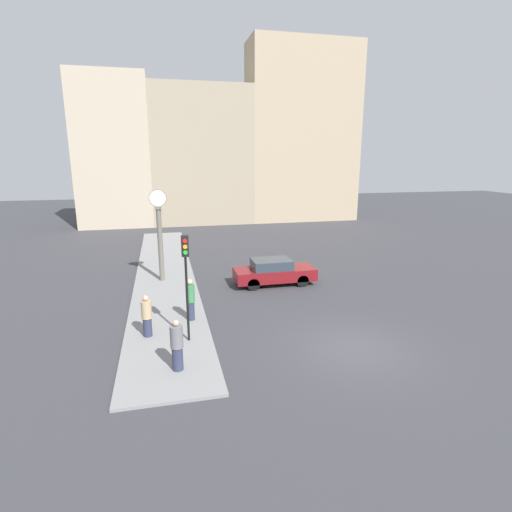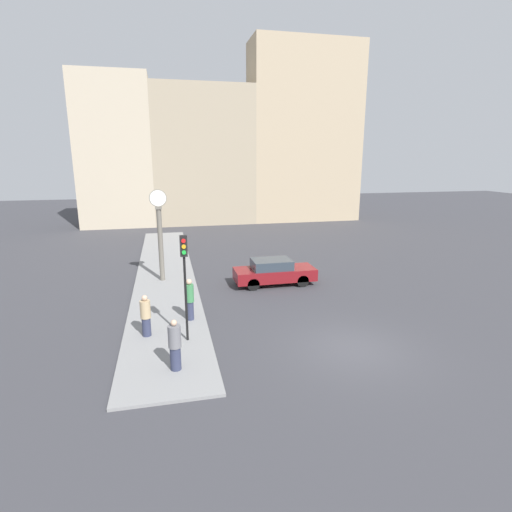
{
  "view_description": "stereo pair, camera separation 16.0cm",
  "coord_description": "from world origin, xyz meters",
  "px_view_note": "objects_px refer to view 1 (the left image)",
  "views": [
    {
      "loc": [
        -6.57,
        -12.2,
        6.78
      ],
      "look_at": [
        -1.86,
        7.79,
        1.71
      ],
      "focal_mm": 28.0,
      "sensor_mm": 36.0,
      "label": 1
    },
    {
      "loc": [
        -6.42,
        -12.24,
        6.78
      ],
      "look_at": [
        -1.86,
        7.79,
        1.71
      ],
      "focal_mm": 28.0,
      "sensor_mm": 36.0,
      "label": 2
    }
  ],
  "objects_px": {
    "sedan_car": "(274,272)",
    "pedestrian_tan_coat": "(147,316)",
    "traffic_light_near": "(186,267)",
    "street_clock": "(160,234)",
    "pedestrian_green_hoodie": "(190,300)",
    "pedestrian_grey_jacket": "(177,345)"
  },
  "relations": [
    {
      "from": "traffic_light_near",
      "to": "sedan_car",
      "type": "bearing_deg",
      "value": 50.61
    },
    {
      "from": "street_clock",
      "to": "pedestrian_grey_jacket",
      "type": "xyz_separation_m",
      "value": [
        0.43,
        -10.09,
        -1.76
      ]
    },
    {
      "from": "pedestrian_grey_jacket",
      "to": "pedestrian_green_hoodie",
      "type": "xyz_separation_m",
      "value": [
        0.72,
        4.04,
        0.05
      ]
    },
    {
      "from": "street_clock",
      "to": "pedestrian_green_hoodie",
      "type": "height_order",
      "value": "street_clock"
    },
    {
      "from": "sedan_car",
      "to": "traffic_light_near",
      "type": "xyz_separation_m",
      "value": [
        -5.04,
        -6.14,
        2.24
      ]
    },
    {
      "from": "pedestrian_tan_coat",
      "to": "pedestrian_green_hoodie",
      "type": "bearing_deg",
      "value": 35.19
    },
    {
      "from": "street_clock",
      "to": "pedestrian_green_hoodie",
      "type": "distance_m",
      "value": 6.38
    },
    {
      "from": "street_clock",
      "to": "pedestrian_tan_coat",
      "type": "relative_size",
      "value": 3.07
    },
    {
      "from": "traffic_light_near",
      "to": "pedestrian_grey_jacket",
      "type": "xyz_separation_m",
      "value": [
        -0.49,
        -2.09,
        -2.01
      ]
    },
    {
      "from": "pedestrian_tan_coat",
      "to": "sedan_car",
      "type": "bearing_deg",
      "value": 39.57
    },
    {
      "from": "pedestrian_grey_jacket",
      "to": "pedestrian_tan_coat",
      "type": "distance_m",
      "value": 3.0
    },
    {
      "from": "sedan_car",
      "to": "pedestrian_grey_jacket",
      "type": "distance_m",
      "value": 9.93
    },
    {
      "from": "pedestrian_grey_jacket",
      "to": "pedestrian_green_hoodie",
      "type": "bearing_deg",
      "value": 79.84
    },
    {
      "from": "sedan_car",
      "to": "pedestrian_tan_coat",
      "type": "height_order",
      "value": "pedestrian_tan_coat"
    },
    {
      "from": "street_clock",
      "to": "pedestrian_green_hoodie",
      "type": "xyz_separation_m",
      "value": [
        1.15,
        -6.04,
        -1.71
      ]
    },
    {
      "from": "pedestrian_grey_jacket",
      "to": "pedestrian_tan_coat",
      "type": "relative_size",
      "value": 1.05
    },
    {
      "from": "street_clock",
      "to": "pedestrian_tan_coat",
      "type": "xyz_separation_m",
      "value": [
        -0.59,
        -7.27,
        -1.8
      ]
    },
    {
      "from": "pedestrian_green_hoodie",
      "to": "pedestrian_grey_jacket",
      "type": "bearing_deg",
      "value": -100.16
    },
    {
      "from": "sedan_car",
      "to": "pedestrian_green_hoodie",
      "type": "bearing_deg",
      "value": -138.98
    },
    {
      "from": "sedan_car",
      "to": "pedestrian_grey_jacket",
      "type": "bearing_deg",
      "value": -123.93
    },
    {
      "from": "pedestrian_grey_jacket",
      "to": "traffic_light_near",
      "type": "bearing_deg",
      "value": 76.68
    },
    {
      "from": "traffic_light_near",
      "to": "street_clock",
      "type": "height_order",
      "value": "street_clock"
    }
  ]
}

